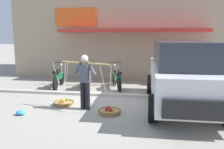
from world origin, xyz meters
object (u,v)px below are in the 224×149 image
Objects in this scene: wooden_crate at (151,82)px; parked_truck at (183,72)px; fruit_vendor at (85,78)px; motorcycle_nearest_shop at (58,77)px; fruit_basket_right_side at (110,111)px; motorcycle_third_in_row at (117,78)px; motorcycle_second_in_row at (87,78)px; fruit_basket_left_side at (64,103)px; plastic_litter_bag at (21,113)px.

parked_truck is at bearing -73.55° from wooden_crate.
wooden_crate is at bearing 61.36° from fruit_vendor.
fruit_vendor reaches higher than motorcycle_nearest_shop.
parked_truck is (2.18, 1.06, 1.06)m from fruit_basket_right_side.
parked_truck is at bearing -41.72° from motorcycle_third_in_row.
motorcycle_second_in_row is (1.30, 0.01, 0.00)m from motorcycle_nearest_shop.
motorcycle_second_in_row is at bearing 103.47° from fruit_vendor.
motorcycle_nearest_shop is 1.30m from motorcycle_second_in_row.
wooden_crate is at bearing 31.83° from motorcycle_third_in_row.
motorcycle_nearest_shop is (-1.94, 2.68, -0.53)m from fruit_vendor.
motorcycle_second_in_row is 2.98m from wooden_crate.
motorcycle_second_in_row is 0.37× the size of parked_truck.
fruit_vendor reaches higher than wooden_crate.
wooden_crate is (1.49, 0.93, -0.29)m from motorcycle_third_in_row.
motorcycle_nearest_shop is at bearing 125.99° from fruit_vendor.
motorcycle_nearest_shop is at bearing -179.75° from motorcycle_second_in_row.
fruit_basket_right_side is (1.63, -0.58, -0.00)m from fruit_basket_left_side.
motorcycle_third_in_row is at bearing 93.85° from fruit_basket_right_side.
fruit_vendor is at bearing -101.69° from motorcycle_third_in_row.
fruit_basket_right_side is 4.07m from motorcycle_nearest_shop.
fruit_vendor is 2.10m from plastic_litter_bag.
wooden_crate is (3.80, 4.65, 0.09)m from plastic_litter_bag.
wooden_crate is at bearing 72.81° from fruit_basket_right_side.
motorcycle_second_in_row reaches higher than wooden_crate.
motorcycle_nearest_shop and motorcycle_second_in_row have the same top height.
wooden_crate is at bearing 22.81° from motorcycle_second_in_row.
fruit_basket_left_side is (-0.82, 0.29, -0.90)m from fruit_vendor.
motorcycle_third_in_row is at bearing 10.24° from motorcycle_second_in_row.
fruit_vendor is 1.17× the size of fruit_basket_left_side.
motorcycle_second_in_row is 6.46× the size of plastic_litter_bag.
fruit_basket_right_side reaches higher than wooden_crate.
motorcycle_third_in_row reaches higher than wooden_crate.
parked_truck is at bearing -21.08° from motorcycle_nearest_shop.
motorcycle_nearest_shop is 3.52m from plastic_litter_bag.
plastic_litter_bag is at bearing -161.34° from parked_truck.
motorcycle_third_in_row is 0.36× the size of parked_truck.
parked_truck reaches higher than fruit_basket_left_side.
fruit_basket_left_side is at bearing 160.34° from fruit_basket_right_side.
wooden_crate is at bearing 50.74° from plastic_litter_bag.
fruit_vendor is 0.94× the size of motorcycle_nearest_shop.
fruit_vendor reaches higher than plastic_litter_bag.
plastic_litter_bag is 6.01m from wooden_crate.
wooden_crate is at bearing 15.98° from motorcycle_nearest_shop.
motorcycle_nearest_shop and motorcycle_third_in_row have the same top height.
motorcycle_second_in_row is (-0.64, 2.68, -0.53)m from fruit_vendor.
fruit_basket_right_side is at bearing -47.08° from motorcycle_nearest_shop.
fruit_vendor reaches higher than fruit_basket_right_side.
parked_truck reaches higher than fruit_vendor.
motorcycle_second_in_row is (-1.46, 2.97, 0.38)m from fruit_basket_right_side.
fruit_basket_left_side is 1.00× the size of fruit_basket_right_side.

